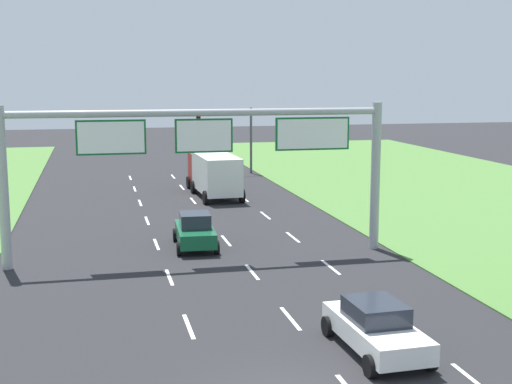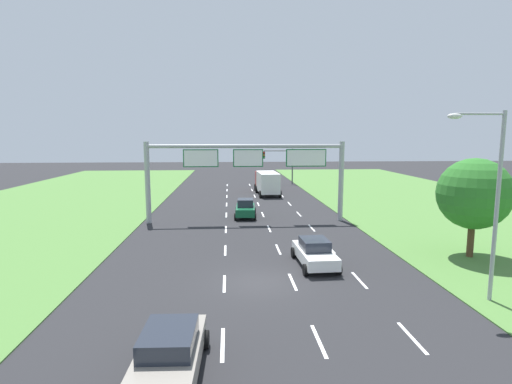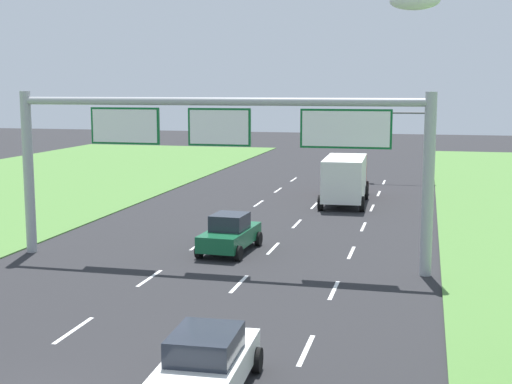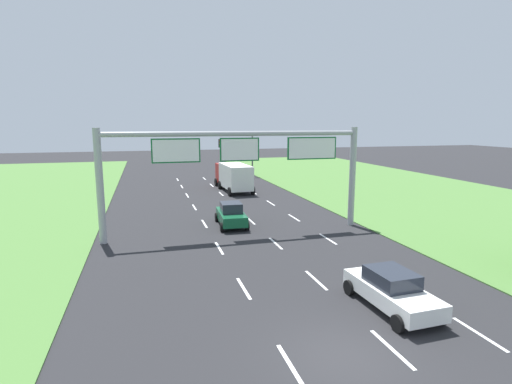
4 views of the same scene
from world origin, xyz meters
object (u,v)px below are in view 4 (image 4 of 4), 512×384
Objects in this scene: car_near_red at (231,215)px; car_lead_silver at (392,290)px; traffic_light_mast at (239,149)px; sign_gantry at (240,159)px; box_truck at (233,176)px.

car_lead_silver is at bearing -73.64° from car_near_red.
traffic_light_mast is at bearing 83.34° from car_lead_silver.
car_lead_silver is 0.26× the size of sign_gantry.
traffic_light_mast is (3.14, 39.98, 3.10)m from car_lead_silver.
box_truck is 0.47× the size of sign_gantry.
traffic_light_mast is at bearing 78.75° from car_near_red.
car_lead_silver is 40.22m from traffic_light_mast.
car_lead_silver is 29.24m from box_truck.
sign_gantry reaches higher than traffic_light_mast.
traffic_light_mast is (3.12, 10.75, 2.25)m from box_truck.
car_lead_silver is 0.79× the size of traffic_light_mast.
sign_gantry reaches higher than car_lead_silver.
car_lead_silver is at bearing -94.49° from traffic_light_mast.
box_truck reaches higher than car_near_red.
sign_gantry is at bearing -102.90° from traffic_light_mast.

